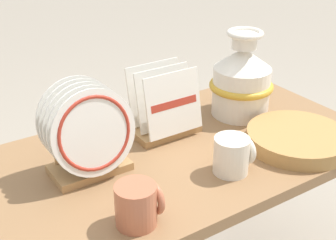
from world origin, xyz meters
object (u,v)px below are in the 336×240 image
(mug_terracotta_glaze, at_px, (138,204))
(mug_cream_glaze, at_px, (233,155))
(dish_rack_round_plates, at_px, (88,135))
(dish_rack_square_plates, at_px, (164,111))
(ceramic_vase, at_px, (242,80))
(wicker_charger_stack, at_px, (297,139))

(mug_terracotta_glaze, height_order, mug_cream_glaze, same)
(mug_cream_glaze, bearing_deg, dish_rack_round_plates, 147.43)
(dish_rack_square_plates, distance_m, mug_cream_glaze, 0.29)
(ceramic_vase, bearing_deg, mug_terracotta_glaze, -151.73)
(dish_rack_square_plates, bearing_deg, dish_rack_round_plates, -164.23)
(mug_terracotta_glaze, distance_m, mug_cream_glaze, 0.33)
(mug_terracotta_glaze, bearing_deg, dish_rack_square_plates, 49.34)
(ceramic_vase, relative_size, dish_rack_round_plates, 1.14)
(ceramic_vase, bearing_deg, dish_rack_square_plates, 174.76)
(dish_rack_round_plates, xyz_separation_m, mug_terracotta_glaze, (0.00, -0.26, -0.06))
(dish_rack_round_plates, relative_size, wicker_charger_stack, 0.84)
(dish_rack_round_plates, bearing_deg, ceramic_vase, 5.49)
(ceramic_vase, distance_m, wicker_charger_stack, 0.28)
(ceramic_vase, distance_m, mug_terracotta_glaze, 0.66)
(dish_rack_square_plates, height_order, mug_terracotta_glaze, dish_rack_square_plates)
(mug_terracotta_glaze, relative_size, mug_cream_glaze, 1.00)
(dish_rack_square_plates, bearing_deg, mug_cream_glaze, -83.56)
(dish_rack_square_plates, distance_m, wicker_charger_stack, 0.41)
(dish_rack_round_plates, xyz_separation_m, wicker_charger_stack, (0.58, -0.21, -0.09))
(dish_rack_square_plates, xyz_separation_m, mug_terracotta_glaze, (-0.29, -0.34, -0.02))
(dish_rack_square_plates, relative_size, mug_cream_glaze, 2.01)
(ceramic_vase, height_order, dish_rack_round_plates, ceramic_vase)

